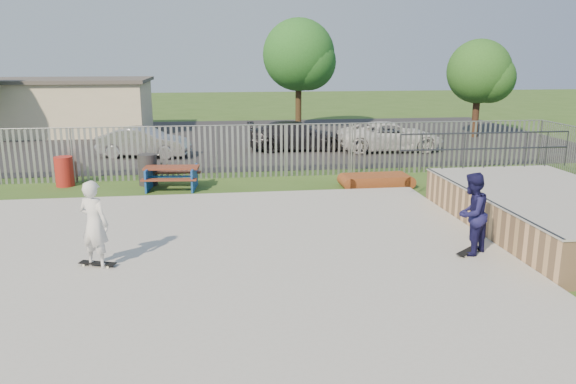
{
  "coord_description": "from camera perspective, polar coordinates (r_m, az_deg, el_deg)",
  "views": [
    {
      "loc": [
        0.88,
        -11.93,
        4.54
      ],
      "look_at": [
        2.76,
        2.0,
        1.1
      ],
      "focal_mm": 35.0,
      "sensor_mm": 36.0,
      "label": 1
    }
  ],
  "objects": [
    {
      "name": "quarter_pipe",
      "position": [
        16.07,
        25.05,
        -1.92
      ],
      "size": [
        5.5,
        7.05,
        2.19
      ],
      "color": "tan",
      "rests_on": "ground"
    },
    {
      "name": "concrete_slab",
      "position": [
        12.77,
        -11.23,
        -6.99
      ],
      "size": [
        15.0,
        12.0,
        0.15
      ],
      "primitive_type": "cube",
      "color": "#A4A49F",
      "rests_on": "ground"
    },
    {
      "name": "skateboard_b",
      "position": [
        12.76,
        -18.77,
        -6.96
      ],
      "size": [
        0.82,
        0.45,
        0.08
      ],
      "rotation": [
        0.0,
        0.0,
        -0.33
      ],
      "color": "black",
      "rests_on": "concrete_slab"
    },
    {
      "name": "building",
      "position": [
        36.16,
        -22.12,
        8.1
      ],
      "size": [
        10.4,
        6.4,
        3.2
      ],
      "color": "beige",
      "rests_on": "ground"
    },
    {
      "name": "skateboard_a",
      "position": [
        13.46,
        17.83,
        -5.81
      ],
      "size": [
        0.75,
        0.65,
        0.08
      ],
      "rotation": [
        0.0,
        0.0,
        0.67
      ],
      "color": "black",
      "rests_on": "concrete_slab"
    },
    {
      "name": "trash_bin_red",
      "position": [
        21.39,
        -21.78,
        1.95
      ],
      "size": [
        0.63,
        0.63,
        1.06
      ],
      "primitive_type": "cylinder",
      "color": "maroon",
      "rests_on": "ground"
    },
    {
      "name": "tree_right",
      "position": [
        33.4,
        18.83,
        11.49
      ],
      "size": [
        3.51,
        3.51,
        5.42
      ],
      "color": "#3B2517",
      "rests_on": "ground"
    },
    {
      "name": "parking_lot",
      "position": [
        31.27,
        -9.27,
        5.24
      ],
      "size": [
        40.0,
        18.0,
        0.02
      ],
      "primitive_type": "cube",
      "color": "black",
      "rests_on": "ground"
    },
    {
      "name": "ground",
      "position": [
        12.8,
        -11.22,
        -7.31
      ],
      "size": [
        120.0,
        120.0,
        0.0
      ],
      "primitive_type": "plane",
      "color": "#32531C",
      "rests_on": "ground"
    },
    {
      "name": "skater_navy",
      "position": [
        13.19,
        18.12,
        -2.12
      ],
      "size": [
        1.16,
        1.12,
        1.88
      ],
      "primitive_type": "imported",
      "rotation": [
        0.0,
        0.0,
        3.81
      ],
      "color": "#161542",
      "rests_on": "concrete_slab"
    },
    {
      "name": "tree_mid",
      "position": [
        35.12,
        1.09,
        13.75
      ],
      "size": [
        4.38,
        4.38,
        6.75
      ],
      "color": "#3E2E19",
      "rests_on": "ground"
    },
    {
      "name": "car_dark",
      "position": [
        27.46,
        0.9,
        5.74
      ],
      "size": [
        4.86,
        2.11,
        1.39
      ],
      "primitive_type": "imported",
      "rotation": [
        0.0,
        0.0,
        1.54
      ],
      "color": "black",
      "rests_on": "parking_lot"
    },
    {
      "name": "car_white",
      "position": [
        27.67,
        10.35,
        5.58
      ],
      "size": [
        5.09,
        2.46,
        1.4
      ],
      "primitive_type": "imported",
      "rotation": [
        0.0,
        0.0,
        1.54
      ],
      "color": "silver",
      "rests_on": "parking_lot"
    },
    {
      "name": "trash_bin_grey",
      "position": [
        20.67,
        -14.06,
        2.22
      ],
      "size": [
        0.67,
        0.67,
        1.11
      ],
      "primitive_type": "cylinder",
      "color": "#252628",
      "rests_on": "ground"
    },
    {
      "name": "picnic_table",
      "position": [
        19.91,
        -11.7,
        1.46
      ],
      "size": [
        2.0,
        1.7,
        0.79
      ],
      "rotation": [
        0.0,
        0.0,
        -0.1
      ],
      "color": "#612B1B",
      "rests_on": "ground"
    },
    {
      "name": "car_silver",
      "position": [
        26.35,
        -14.41,
        4.93
      ],
      "size": [
        4.3,
        2.26,
        1.35
      ],
      "primitive_type": "imported",
      "rotation": [
        0.0,
        0.0,
        1.36
      ],
      "color": "#AEAFB3",
      "rests_on": "parking_lot"
    },
    {
      "name": "skater_white",
      "position": [
        12.48,
        -19.09,
        -3.08
      ],
      "size": [
        0.82,
        0.73,
        1.88
      ],
      "primitive_type": "imported",
      "rotation": [
        0.0,
        0.0,
        2.63
      ],
      "color": "silver",
      "rests_on": "concrete_slab"
    },
    {
      "name": "funbox",
      "position": [
        20.06,
        8.93,
        1.13
      ],
      "size": [
        2.17,
        1.11,
        0.43
      ],
      "rotation": [
        0.0,
        0.0,
        0.02
      ],
      "color": "brown",
      "rests_on": "ground"
    },
    {
      "name": "fence",
      "position": [
        16.89,
        -7.12,
        1.55
      ],
      "size": [
        26.04,
        16.02,
        2.0
      ],
      "color": "gray",
      "rests_on": "ground"
    }
  ]
}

